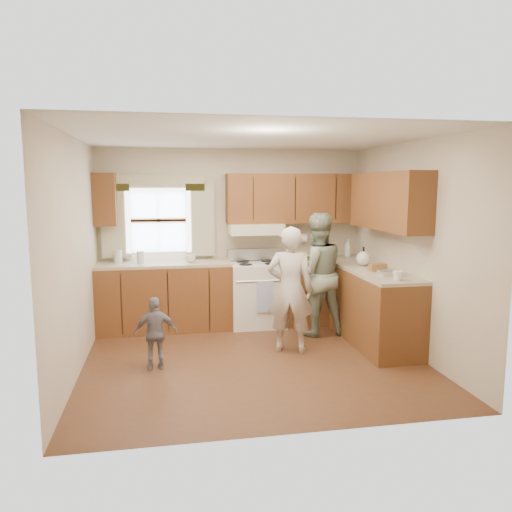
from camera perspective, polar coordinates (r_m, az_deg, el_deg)
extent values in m
plane|color=#4D2D18|center=(5.85, -0.26, -11.81)|extent=(3.80, 3.80, 0.00)
plane|color=white|center=(5.52, -0.28, 13.38)|extent=(3.80, 3.80, 0.00)
plane|color=beige|center=(7.27, -2.70, 2.25)|extent=(3.80, 0.00, 3.80)
plane|color=beige|center=(3.86, 4.31, -3.03)|extent=(3.80, 0.00, 3.80)
plane|color=beige|center=(5.54, -19.99, -0.09)|extent=(0.00, 3.50, 3.50)
plane|color=beige|center=(6.17, 17.38, 0.83)|extent=(0.00, 3.50, 3.50)
cube|color=#4B2510|center=(7.03, -10.37, -4.68)|extent=(1.82, 0.60, 0.90)
cube|color=#4B2510|center=(7.39, 7.65, -4.00)|extent=(1.22, 0.60, 0.90)
cube|color=#3D1D0E|center=(6.47, 13.37, -5.90)|extent=(0.60, 1.65, 0.90)
cube|color=tan|center=(6.95, -10.47, -0.90)|extent=(1.82, 0.60, 0.04)
cube|color=tan|center=(7.30, 7.72, -0.39)|extent=(1.22, 0.60, 0.04)
cube|color=tan|center=(6.38, 13.51, -1.79)|extent=(0.60, 1.65, 0.04)
cube|color=#4B2510|center=(7.24, 4.57, 6.58)|extent=(2.00, 0.33, 0.70)
cube|color=#3D1D0E|center=(7.04, -16.88, 6.21)|extent=(0.30, 0.33, 0.70)
cube|color=#3D1D0E|center=(6.34, 14.90, 6.11)|extent=(0.33, 1.65, 0.70)
cube|color=beige|center=(7.07, -0.05, 3.11)|extent=(0.76, 0.45, 0.15)
cube|color=silver|center=(7.16, -11.07, 4.03)|extent=(0.90, 0.03, 0.90)
cube|color=yellow|center=(7.14, -15.74, 3.86)|extent=(0.40, 0.05, 1.02)
cube|color=yellow|center=(7.13, -6.40, 4.11)|extent=(0.40, 0.05, 1.02)
cube|color=yellow|center=(7.09, -11.19, 8.19)|extent=(1.30, 0.05, 0.22)
cylinder|color=white|center=(7.36, 4.76, 2.07)|extent=(0.27, 0.12, 0.12)
imported|color=silver|center=(6.91, -7.49, -0.26)|extent=(0.17, 0.17, 0.11)
imported|color=silver|center=(7.48, 10.46, 0.93)|extent=(0.14, 0.14, 0.27)
imported|color=silver|center=(7.16, 6.74, -0.15)|extent=(0.30, 0.30, 0.06)
imported|color=silver|center=(5.76, 15.91, -2.17)|extent=(0.14, 0.14, 0.11)
cylinder|color=silver|center=(7.01, -15.50, -0.06)|extent=(0.11, 0.11, 0.18)
cube|color=olive|center=(7.04, 4.14, -0.41)|extent=(0.25, 0.19, 0.02)
cube|color=gold|center=(7.08, 4.95, 0.00)|extent=(0.20, 0.14, 0.11)
cylinder|color=silver|center=(7.32, 7.69, 0.64)|extent=(0.13, 0.13, 0.22)
cylinder|color=silver|center=(7.32, 8.62, 0.51)|extent=(0.11, 0.11, 0.19)
sphere|color=silver|center=(6.71, 12.17, -0.28)|extent=(0.19, 0.19, 0.19)
cube|color=olive|center=(6.34, 13.76, -1.26)|extent=(0.20, 0.11, 0.09)
cube|color=silver|center=(6.06, 15.11, -1.89)|extent=(0.26, 0.18, 0.06)
cylinder|color=silver|center=(6.91, -13.06, -0.14)|extent=(0.10, 0.10, 0.17)
cube|color=silver|center=(7.13, 0.09, -4.37)|extent=(0.76, 0.64, 0.90)
cube|color=#B7B7BC|center=(7.28, -0.29, 0.21)|extent=(0.76, 0.10, 0.16)
cylinder|color=#B7B7BC|center=(6.77, 0.58, -2.89)|extent=(0.68, 0.03, 0.03)
cube|color=#516CBD|center=(6.81, 1.02, -4.72)|extent=(0.22, 0.02, 0.42)
cylinder|color=black|center=(7.13, -1.51, -0.65)|extent=(0.18, 0.18, 0.01)
cylinder|color=black|center=(7.19, 1.32, -0.57)|extent=(0.18, 0.18, 0.01)
cylinder|color=black|center=(6.89, -1.19, -0.97)|extent=(0.18, 0.18, 0.01)
cylinder|color=black|center=(6.95, 1.74, -0.88)|extent=(0.18, 0.18, 0.01)
imported|color=beige|center=(5.97, 3.91, -3.85)|extent=(0.64, 0.53, 1.51)
imported|color=#293F2F|center=(6.67, 6.93, -2.09)|extent=(0.84, 0.68, 1.63)
imported|color=gray|center=(5.58, -11.39, -8.64)|extent=(0.48, 0.22, 0.80)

